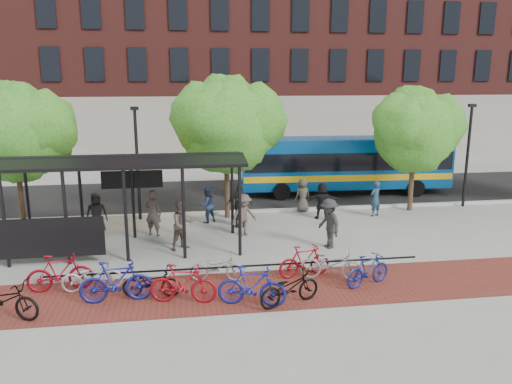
{
  "coord_description": "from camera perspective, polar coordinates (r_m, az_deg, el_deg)",
  "views": [
    {
      "loc": [
        -4.95,
        -19.07,
        6.36
      ],
      "look_at": [
        -1.92,
        1.44,
        1.6
      ],
      "focal_mm": 35.0,
      "sensor_mm": 36.0,
      "label": 1
    }
  ],
  "objects": [
    {
      "name": "pedestrian_8",
      "position": [
        19.0,
        -8.38,
        -3.73
      ],
      "size": [
        1.18,
        1.12,
        1.92
      ],
      "primitive_type": "imported",
      "rotation": [
        0.0,
        0.0,
        0.58
      ],
      "color": "brown",
      "rests_on": "ground"
    },
    {
      "name": "bike_3",
      "position": [
        15.13,
        -15.68,
        -9.84
      ],
      "size": [
        2.12,
        0.72,
        1.26
      ],
      "primitive_type": "imported",
      "rotation": [
        0.0,
        0.0,
        1.63
      ],
      "color": "navy",
      "rests_on": "ground"
    },
    {
      "name": "pedestrian_9",
      "position": [
        19.16,
        8.33,
        -3.58
      ],
      "size": [
        1.02,
        1.39,
        1.92
      ],
      "primitive_type": "imported",
      "rotation": [
        0.0,
        0.0,
        4.99
      ],
      "color": "#282828",
      "rests_on": "ground"
    },
    {
      "name": "bike_0",
      "position": [
        15.28,
        -26.87,
        -10.9
      ],
      "size": [
        2.21,
        1.4,
        1.1
      ],
      "primitive_type": "imported",
      "rotation": [
        0.0,
        0.0,
        1.22
      ],
      "color": "black",
      "rests_on": "ground"
    },
    {
      "name": "brick_strip",
      "position": [
        15.72,
        3.21,
        -10.94
      ],
      "size": [
        24.0,
        3.0,
        0.01
      ],
      "primitive_type": "cube",
      "color": "maroon",
      "rests_on": "ground"
    },
    {
      "name": "tree_b",
      "position": [
        22.6,
        -3.21,
        8.08
      ],
      "size": [
        5.15,
        4.2,
        6.47
      ],
      "color": "#382619",
      "rests_on": "ground"
    },
    {
      "name": "bike_11",
      "position": [
        16.11,
        12.67,
        -8.69
      ],
      "size": [
        1.76,
        1.1,
        1.02
      ],
      "primitive_type": "imported",
      "rotation": [
        0.0,
        0.0,
        1.96
      ],
      "color": "navy",
      "rests_on": "ground"
    },
    {
      "name": "bike_9",
      "position": [
        16.46,
        5.55,
        -7.85
      ],
      "size": [
        1.85,
        0.82,
        1.07
      ],
      "primitive_type": "imported",
      "rotation": [
        0.0,
        0.0,
        1.76
      ],
      "color": "maroon",
      "rests_on": "ground"
    },
    {
      "name": "pedestrian_2",
      "position": [
        22.38,
        -5.64,
        -1.46
      ],
      "size": [
        1.0,
        0.94,
        1.64
      ],
      "primitive_type": "imported",
      "rotation": [
        0.0,
        0.0,
        3.67
      ],
      "color": "#212F4E",
      "rests_on": "ground"
    },
    {
      "name": "lamp_post_left",
      "position": [
        23.05,
        -13.42,
        3.56
      ],
      "size": [
        0.35,
        0.2,
        5.12
      ],
      "color": "black",
      "rests_on": "ground"
    },
    {
      "name": "pedestrian_0",
      "position": [
        21.68,
        -17.76,
        -2.34
      ],
      "size": [
        0.94,
        0.7,
        1.77
      ],
      "primitive_type": "imported",
      "rotation": [
        0.0,
        0.0,
        0.17
      ],
      "color": "black",
      "rests_on": "ground"
    },
    {
      "name": "bike_4",
      "position": [
        15.3,
        -11.87,
        -10.08
      ],
      "size": [
        1.77,
        0.78,
        0.9
      ],
      "primitive_type": "imported",
      "rotation": [
        0.0,
        0.0,
        1.47
      ],
      "color": "black",
      "rests_on": "ground"
    },
    {
      "name": "curb",
      "position": [
        24.43,
        3.59,
        -2.04
      ],
      "size": [
        160.0,
        0.25,
        0.12
      ],
      "primitive_type": "cube",
      "color": "#B7B7B2",
      "rests_on": "ground"
    },
    {
      "name": "bike_8",
      "position": [
        14.52,
        3.85,
        -10.87
      ],
      "size": [
        2.06,
        1.33,
        1.02
      ],
      "primitive_type": "imported",
      "rotation": [
        0.0,
        0.0,
        1.94
      ],
      "color": "black",
      "rests_on": "ground"
    },
    {
      "name": "tree_c",
      "position": [
        25.1,
        17.87,
        7.04
      ],
      "size": [
        4.66,
        3.8,
        5.92
      ],
      "color": "#382619",
      "rests_on": "ground"
    },
    {
      "name": "pedestrian_6",
      "position": [
        24.21,
        5.36,
        -0.38
      ],
      "size": [
        0.91,
        0.73,
        1.62
      ],
      "primitive_type": "imported",
      "rotation": [
        0.0,
        0.0,
        3.45
      ],
      "color": "#403A33",
      "rests_on": "ground"
    },
    {
      "name": "ground",
      "position": [
        20.71,
        5.87,
        -5.03
      ],
      "size": [
        160.0,
        160.0,
        0.0
      ],
      "primitive_type": "plane",
      "color": "#9E9E99",
      "rests_on": "ground"
    },
    {
      "name": "bike_2",
      "position": [
        16.18,
        -18.22,
        -9.09
      ],
      "size": [
        1.86,
        0.81,
        0.95
      ],
      "primitive_type": "imported",
      "rotation": [
        0.0,
        0.0,
        1.68
      ],
      "color": "#B3B3B5",
      "rests_on": "ground"
    },
    {
      "name": "pedestrian_4",
      "position": [
        21.67,
        -1.9,
        -1.51
      ],
      "size": [
        1.13,
        0.48,
        1.92
      ],
      "primitive_type": "imported",
      "rotation": [
        0.0,
        0.0,
        6.27
      ],
      "color": "black",
      "rests_on": "ground"
    },
    {
      "name": "pedestrian_1",
      "position": [
        20.83,
        -11.68,
        -2.33
      ],
      "size": [
        0.84,
        0.71,
        1.95
      ],
      "primitive_type": "imported",
      "rotation": [
        0.0,
        0.0,
        2.74
      ],
      "color": "#473E39",
      "rests_on": "ground"
    },
    {
      "name": "pedestrian_7",
      "position": [
        23.98,
        13.48,
        -0.74
      ],
      "size": [
        0.73,
        0.64,
        1.68
      ],
      "primitive_type": "imported",
      "rotation": [
        0.0,
        0.0,
        3.61
      ],
      "color": "#21374D",
      "rests_on": "ground"
    },
    {
      "name": "asphalt_street",
      "position": [
        28.25,
        1.91,
        -0.08
      ],
      "size": [
        160.0,
        8.0,
        0.01
      ],
      "primitive_type": "cube",
      "color": "black",
      "rests_on": "ground"
    },
    {
      "name": "bike_5",
      "position": [
        14.71,
        -8.35,
        -10.34
      ],
      "size": [
        2.02,
        0.93,
        1.17
      ],
      "primitive_type": "imported",
      "rotation": [
        0.0,
        0.0,
        1.37
      ],
      "color": "maroon",
      "rests_on": "ground"
    },
    {
      "name": "bus_shelter",
      "position": [
        19.16,
        -17.84,
        2.2
      ],
      "size": [
        10.6,
        3.07,
        3.6
      ],
      "color": "black",
      "rests_on": "ground"
    },
    {
      "name": "bike_6",
      "position": [
        16.13,
        -4.49,
        -8.57
      ],
      "size": [
        1.82,
        0.87,
        0.92
      ],
      "primitive_type": "imported",
      "rotation": [
        0.0,
        0.0,
        1.42
      ],
      "color": "gray",
      "rests_on": "ground"
    },
    {
      "name": "building_brick",
      "position": [
        47.63,
        10.38,
        17.12
      ],
      "size": [
        55.0,
        14.0,
        20.0
      ],
      "primitive_type": "cube",
      "color": "#5D2420",
      "rests_on": "ground"
    },
    {
      "name": "bus",
      "position": [
        28.25,
        10.06,
        3.43
      ],
      "size": [
        11.67,
        3.15,
        3.12
      ],
      "rotation": [
        0.0,
        0.0,
        -0.05
      ],
      "color": "navy",
      "rests_on": "ground"
    },
    {
      "name": "pedestrian_5",
      "position": [
        23.09,
        7.57,
        -0.99
      ],
      "size": [
        1.65,
        0.89,
        1.7
      ],
      "primitive_type": "imported",
      "rotation": [
        0.0,
        0.0,
        2.88
      ],
      "color": "black",
      "rests_on": "ground"
    },
    {
      "name": "bike_7",
      "position": [
        14.38,
        -0.48,
        -10.71
      ],
      "size": [
        2.06,
        1.1,
        1.19
      ],
      "primitive_type": "imported",
      "rotation": [
        0.0,
        0.0,
        1.28
      ],
      "color": "navy",
      "rests_on": "ground"
    },
    {
      "name": "bike_1",
      "position": [
        16.45,
        -21.5,
        -8.58
      ],
      "size": [
        1.99,
        0.77,
        1.17
      ],
      "primitive_type": "imported",
      "rotation": [
        0.0,
        0.0,
        1.69
      ],
      "color": "maroon",
      "rests_on": "ground"
    },
    {
      "name": "bike_rack_rail",
      "position": [
        16.35,
        -1.97,
        -9.97
      ],
      "size": [
        12.0,
        0.05,
        0.95
      ],
      "primitive_type": "cube",
      "color": "black",
      "rests_on": "ground"
    },
    {
      "name": "bike_10",
      "position": [
        16.34,
        8.62,
        -8.13
      ],
      "size": [
        2.14,
        1.32,
        1.06
      ],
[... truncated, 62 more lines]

